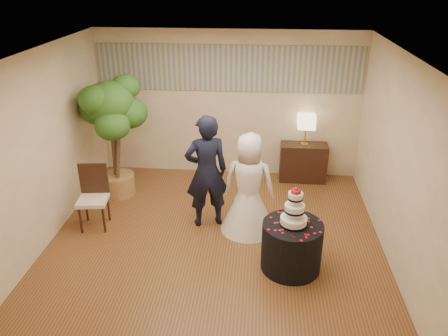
# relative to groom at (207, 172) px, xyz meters

# --- Properties ---
(floor) EXTENTS (5.00, 5.00, 0.00)m
(floor) POSITION_rel_groom_xyz_m (0.18, -0.51, -0.92)
(floor) COLOR brown
(floor) RESTS_ON ground
(ceiling) EXTENTS (5.00, 5.00, 0.00)m
(ceiling) POSITION_rel_groom_xyz_m (0.18, -0.51, 1.88)
(ceiling) COLOR white
(ceiling) RESTS_ON wall_back
(wall_back) EXTENTS (5.00, 0.06, 2.80)m
(wall_back) POSITION_rel_groom_xyz_m (0.18, 1.99, 0.48)
(wall_back) COLOR beige
(wall_back) RESTS_ON ground
(wall_front) EXTENTS (5.00, 0.06, 2.80)m
(wall_front) POSITION_rel_groom_xyz_m (0.18, -3.01, 0.48)
(wall_front) COLOR beige
(wall_front) RESTS_ON ground
(wall_left) EXTENTS (0.06, 5.00, 2.80)m
(wall_left) POSITION_rel_groom_xyz_m (-2.32, -0.51, 0.48)
(wall_left) COLOR beige
(wall_left) RESTS_ON ground
(wall_right) EXTENTS (0.06, 5.00, 2.80)m
(wall_right) POSITION_rel_groom_xyz_m (2.68, -0.51, 0.48)
(wall_right) COLOR beige
(wall_right) RESTS_ON ground
(mural_border) EXTENTS (4.90, 0.02, 0.85)m
(mural_border) POSITION_rel_groom_xyz_m (0.18, 1.97, 1.18)
(mural_border) COLOR gray
(mural_border) RESTS_ON wall_back
(groom) EXTENTS (0.78, 0.63, 1.84)m
(groom) POSITION_rel_groom_xyz_m (0.00, 0.00, 0.00)
(groom) COLOR black
(groom) RESTS_ON floor
(bride) EXTENTS (0.96, 0.96, 1.61)m
(bride) POSITION_rel_groom_xyz_m (0.66, -0.11, -0.12)
(bride) COLOR white
(bride) RESTS_ON floor
(cake_table) EXTENTS (1.07, 1.07, 0.69)m
(cake_table) POSITION_rel_groom_xyz_m (1.29, -1.04, -0.57)
(cake_table) COLOR black
(cake_table) RESTS_ON floor
(wedding_cake) EXTENTS (0.36, 0.36, 0.56)m
(wedding_cake) POSITION_rel_groom_xyz_m (1.29, -1.04, 0.05)
(wedding_cake) COLOR white
(wedding_cake) RESTS_ON cake_table
(console) EXTENTS (0.89, 0.40, 0.74)m
(console) POSITION_rel_groom_xyz_m (1.65, 1.74, -0.55)
(console) COLOR black
(console) RESTS_ON floor
(table_lamp) EXTENTS (0.32, 0.32, 0.58)m
(table_lamp) POSITION_rel_groom_xyz_m (1.65, 1.74, 0.11)
(table_lamp) COLOR beige
(table_lamp) RESTS_ON console
(ficus_tree) EXTENTS (1.26, 1.26, 2.21)m
(ficus_tree) POSITION_rel_groom_xyz_m (-1.74, 0.86, 0.18)
(ficus_tree) COLOR #2D601E
(ficus_tree) RESTS_ON floor
(side_chair) EXTENTS (0.52, 0.54, 1.02)m
(side_chair) POSITION_rel_groom_xyz_m (-1.77, -0.26, -0.41)
(side_chair) COLOR black
(side_chair) RESTS_ON floor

